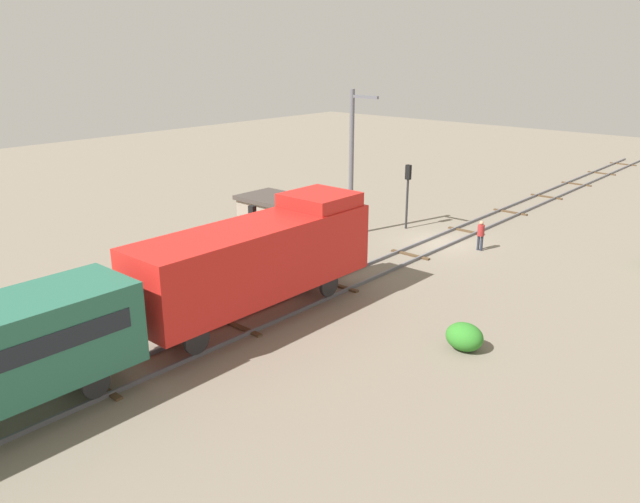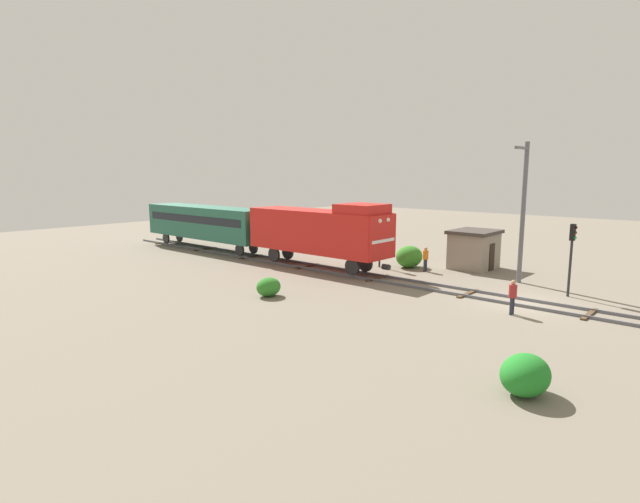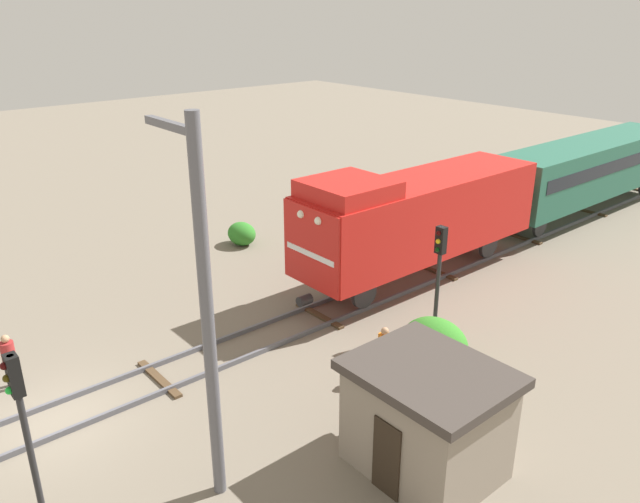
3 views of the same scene
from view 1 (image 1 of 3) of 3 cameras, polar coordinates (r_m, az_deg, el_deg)
The scene contains 11 objects.
ground_plane at distance 36.96m, azimuth 10.89°, elevation 0.79°, with size 111.56×111.56×0.00m, color #756B5B.
railway_track at distance 36.94m, azimuth 10.90°, elevation 0.89°, with size 2.40×74.37×0.16m.
locomotive at distance 25.38m, azimuth -5.50°, elevation -0.42°, with size 2.90×11.60×4.60m.
traffic_signal_near at distance 38.92m, azimuth 8.04°, elevation 6.08°, with size 0.32×0.34×4.03m.
traffic_signal_mid at distance 29.59m, azimuth -6.14°, elevation 2.03°, with size 0.32×0.34×3.80m.
worker_near_track at distance 35.81m, azimuth 14.48°, elevation 1.63°, with size 0.38×0.38×1.70m.
worker_by_signal at distance 32.79m, azimuth -2.80°, elevation 0.69°, with size 0.38×0.38×1.70m.
catenary_mast at distance 36.92m, azimuth 2.96°, elevation 8.34°, with size 1.94×0.28×8.60m.
relay_hut at distance 36.28m, azimuth -4.38°, elevation 3.03°, with size 3.50×2.90×2.74m.
bush_mid at distance 32.14m, azimuth -5.51°, elevation -0.13°, with size 2.16×1.77×1.57m, color #338026.
bush_far at distance 24.12m, azimuth 13.06°, elevation -7.60°, with size 1.45×1.19×1.06m, color #2D7A26.
Camera 1 is at (-17.66, 30.62, 10.81)m, focal length 35.00 mm.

